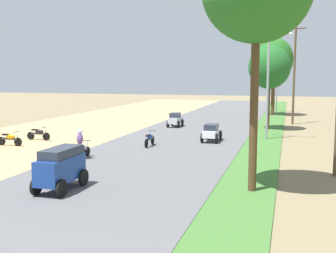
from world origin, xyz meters
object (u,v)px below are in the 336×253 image
object	(u,v)px
median_tree_third	(274,60)
motorbike_ahead_third	(150,138)
streetlamp_near	(268,77)
car_hatchback_silver	(175,119)
utility_pole_far	(294,72)
motorbike_ahead_second	(81,145)
car_van_blue	(61,167)
parked_motorbike_fourth	(39,133)
median_tree_second	(269,67)
car_sedan_white	(211,132)
streetlamp_mid	(277,76)
parked_motorbike_third	(10,138)

from	to	relation	value
median_tree_third	motorbike_ahead_third	bearing A→B (deg)	-105.67
streetlamp_near	car_hatchback_silver	xyz separation A→B (m)	(-8.01, 4.78, -3.68)
utility_pole_far	motorbike_ahead_second	world-z (taller)	utility_pole_far
car_hatchback_silver	motorbike_ahead_second	xyz separation A→B (m)	(-1.17, -15.00, 0.11)
utility_pole_far	car_van_blue	world-z (taller)	utility_pole_far
parked_motorbike_fourth	car_van_blue	size ratio (longest dim) A/B	0.75
median_tree_second	motorbike_ahead_third	world-z (taller)	median_tree_second
streetlamp_near	car_hatchback_silver	world-z (taller)	streetlamp_near
utility_pole_far	motorbike_ahead_second	xyz separation A→B (m)	(-11.04, -20.50, -3.97)
car_hatchback_silver	motorbike_ahead_second	size ratio (longest dim) A/B	1.11
utility_pole_far	motorbike_ahead_third	bearing A→B (deg)	-119.50
parked_motorbike_fourth	streetlamp_near	xyz separation A→B (m)	(15.21, 5.05, 3.87)
car_sedan_white	median_tree_third	bearing A→B (deg)	81.15
car_hatchback_silver	motorbike_ahead_third	distance (m)	10.15
streetlamp_mid	car_van_blue	world-z (taller)	streetlamp_mid
streetlamp_mid	median_tree_third	bearing A→B (deg)	-94.02
median_tree_second	streetlamp_mid	size ratio (longest dim) A/B	0.93
car_van_blue	median_tree_third	bearing A→B (deg)	78.95
median_tree_third	car_hatchback_silver	distance (m)	16.70
parked_motorbike_third	streetlamp_mid	size ratio (longest dim) A/B	0.24
car_sedan_white	motorbike_ahead_second	world-z (taller)	motorbike_ahead_second
parked_motorbike_fourth	motorbike_ahead_third	bearing A→B (deg)	-1.84
car_van_blue	car_sedan_white	world-z (taller)	car_van_blue
median_tree_third	streetlamp_mid	xyz separation A→B (m)	(0.28, 4.00, -1.85)
median_tree_third	motorbike_ahead_third	size ratio (longest dim) A/B	4.83
parked_motorbike_third	car_hatchback_silver	bearing A→B (deg)	58.49
median_tree_third	streetlamp_mid	size ratio (longest dim) A/B	1.15
median_tree_third	median_tree_second	bearing A→B (deg)	-89.50
streetlamp_near	streetlamp_mid	bearing A→B (deg)	90.00
parked_motorbike_fourth	median_tree_third	distance (m)	28.47
motorbike_ahead_second	motorbike_ahead_third	world-z (taller)	motorbike_ahead_second
median_tree_third	streetlamp_near	world-z (taller)	median_tree_third
median_tree_third	car_hatchback_silver	xyz separation A→B (m)	(-7.73, -13.73, -5.53)
median_tree_third	car_sedan_white	size ratio (longest dim) A/B	3.84
streetlamp_mid	car_van_blue	bearing A→B (deg)	-100.33
streetlamp_near	car_sedan_white	bearing A→B (deg)	-146.43
streetlamp_mid	motorbike_ahead_third	size ratio (longest dim) A/B	4.19
parked_motorbike_third	car_sedan_white	bearing A→B (deg)	23.62
median_tree_second	car_van_blue	world-z (taller)	median_tree_second
motorbike_ahead_second	median_tree_second	bearing A→B (deg)	60.26
car_sedan_white	streetlamp_near	bearing A→B (deg)	33.57
motorbike_ahead_second	motorbike_ahead_third	xyz separation A→B (m)	(2.22, 4.92, -0.28)
median_tree_third	car_hatchback_silver	world-z (taller)	median_tree_third
motorbike_ahead_third	parked_motorbike_third	bearing A→B (deg)	-165.01
median_tree_second	car_hatchback_silver	size ratio (longest dim) A/B	3.49
car_sedan_white	median_tree_second	bearing A→B (deg)	66.95
car_van_blue	car_hatchback_silver	world-z (taller)	car_van_blue
median_tree_second	median_tree_third	size ratio (longest dim) A/B	0.81
parked_motorbike_fourth	car_sedan_white	world-z (taller)	car_sedan_white
parked_motorbike_third	motorbike_ahead_third	bearing A→B (deg)	14.99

